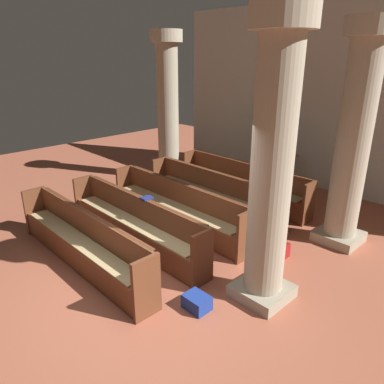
# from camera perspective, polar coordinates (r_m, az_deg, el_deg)

# --- Properties ---
(ground_plane) EXTENTS (19.20, 19.20, 0.00)m
(ground_plane) POSITION_cam_1_polar(r_m,az_deg,el_deg) (5.78, -7.92, -14.51)
(ground_plane) COLOR #AD5B42
(back_wall) EXTENTS (10.00, 0.16, 4.50)m
(back_wall) POSITION_cam_1_polar(r_m,az_deg,el_deg) (9.65, 22.47, 12.93)
(back_wall) COLOR beige
(back_wall) RESTS_ON ground
(pew_row_0) EXTENTS (3.56, 0.47, 0.90)m
(pew_row_0) POSITION_cam_1_polar(r_m,az_deg,el_deg) (8.74, 7.74, 1.63)
(pew_row_0) COLOR brown
(pew_row_0) RESTS_ON ground
(pew_row_1) EXTENTS (3.56, 0.46, 0.90)m
(pew_row_1) POSITION_cam_1_polar(r_m,az_deg,el_deg) (8.00, 3.10, -0.05)
(pew_row_1) COLOR brown
(pew_row_1) RESTS_ON ground
(pew_row_2) EXTENTS (3.56, 0.47, 0.90)m
(pew_row_2) POSITION_cam_1_polar(r_m,az_deg,el_deg) (7.33, -2.43, -2.06)
(pew_row_2) COLOR brown
(pew_row_2) RESTS_ON ground
(pew_row_3) EXTENTS (3.56, 0.46, 0.90)m
(pew_row_3) POSITION_cam_1_polar(r_m,az_deg,el_deg) (6.74, -9.02, -4.42)
(pew_row_3) COLOR brown
(pew_row_3) RESTS_ON ground
(pew_row_4) EXTENTS (3.56, 0.46, 0.90)m
(pew_row_4) POSITION_cam_1_polar(r_m,az_deg,el_deg) (6.28, -16.77, -7.09)
(pew_row_4) COLOR brown
(pew_row_4) RESTS_ON ground
(pillar_aisle_side) EXTENTS (0.82, 0.82, 3.86)m
(pillar_aisle_side) POSITION_cam_1_polar(r_m,az_deg,el_deg) (6.87, 23.90, 8.00)
(pillar_aisle_side) COLOR #9F967E
(pillar_aisle_side) RESTS_ON ground
(pillar_far_side) EXTENTS (0.82, 0.82, 3.86)m
(pillar_far_side) POSITION_cam_1_polar(r_m,az_deg,el_deg) (10.02, -3.78, 13.22)
(pillar_far_side) COLOR #9F967E
(pillar_far_side) RESTS_ON ground
(pillar_aisle_rear) EXTENTS (0.79, 0.79, 3.86)m
(pillar_aisle_rear) POSITION_cam_1_polar(r_m,az_deg,el_deg) (4.77, 12.32, 4.29)
(pillar_aisle_rear) COLOR #9F967E
(pillar_aisle_rear) RESTS_ON ground
(lectern) EXTENTS (0.48, 0.45, 1.08)m
(lectern) POSITION_cam_1_polar(r_m,az_deg,el_deg) (9.51, 14.25, 2.60)
(lectern) COLOR brown
(lectern) RESTS_ON ground
(hymn_book) EXTENTS (0.15, 0.20, 0.03)m
(hymn_book) POSITION_cam_1_polar(r_m,az_deg,el_deg) (6.55, -7.06, -0.93)
(hymn_book) COLOR navy
(hymn_book) RESTS_ON pew_row_3
(kneeler_box_blue) EXTENTS (0.35, 0.28, 0.21)m
(kneeler_box_blue) POSITION_cam_1_polar(r_m,az_deg,el_deg) (5.28, 0.76, -16.74)
(kneeler_box_blue) COLOR navy
(kneeler_box_blue) RESTS_ON ground
(kneeler_box_red) EXTENTS (0.41, 0.31, 0.26)m
(kneeler_box_red) POSITION_cam_1_polar(r_m,az_deg,el_deg) (6.62, 12.81, -8.61)
(kneeler_box_red) COLOR maroon
(kneeler_box_red) RESTS_ON ground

